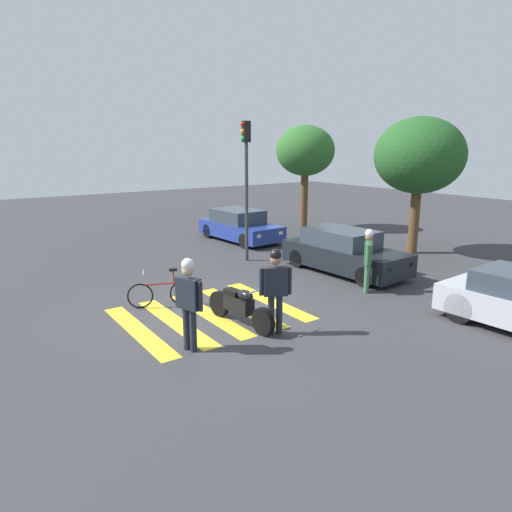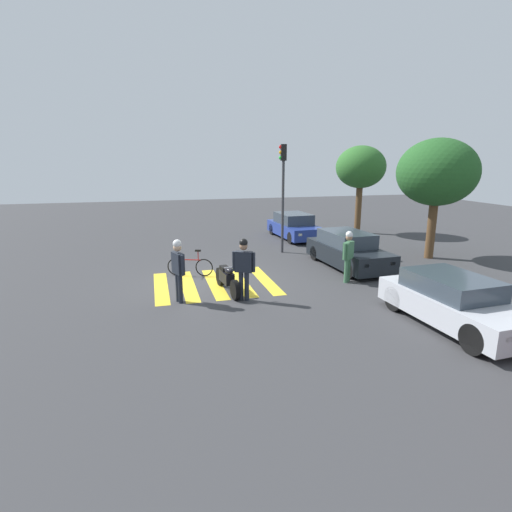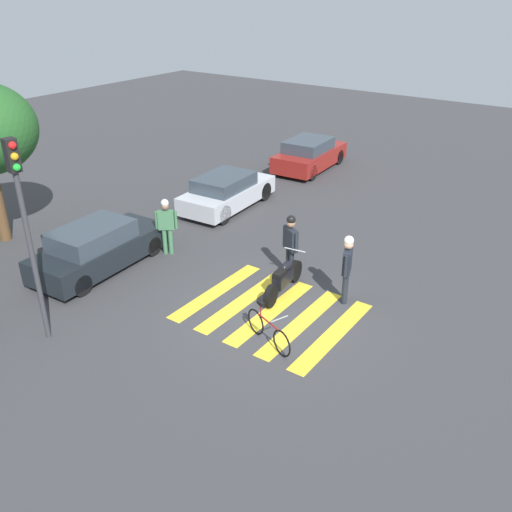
{
  "view_description": "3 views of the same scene",
  "coord_description": "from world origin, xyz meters",
  "px_view_note": "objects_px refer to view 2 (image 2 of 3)",
  "views": [
    {
      "loc": [
        9.4,
        -5.14,
        4.05
      ],
      "look_at": [
        -0.07,
        1.44,
        1.26
      ],
      "focal_mm": 32.46,
      "sensor_mm": 36.0,
      "label": 1
    },
    {
      "loc": [
        13.1,
        -1.95,
        4.16
      ],
      "look_at": [
        0.27,
        1.4,
        0.96
      ],
      "focal_mm": 28.07,
      "sensor_mm": 36.0,
      "label": 2
    },
    {
      "loc": [
        -10.06,
        -6.62,
        7.68
      ],
      "look_at": [
        0.88,
        1.1,
        0.93
      ],
      "focal_mm": 38.73,
      "sensor_mm": 36.0,
      "label": 3
    }
  ],
  "objects_px": {
    "police_motorcycle": "(227,278)",
    "traffic_light_pole": "(283,182)",
    "car_black_suv": "(348,250)",
    "officer_on_foot": "(178,266)",
    "car_blue_hatchback": "(294,226)",
    "leaning_bicycle": "(190,266)",
    "officer_by_motorcycle": "(244,264)",
    "car_silver_sedan": "(454,302)",
    "pedestrian_bystander": "(348,253)"
  },
  "relations": [
    {
      "from": "police_motorcycle",
      "to": "pedestrian_bystander",
      "type": "xyz_separation_m",
      "value": [
        -0.01,
        4.24,
        0.59
      ]
    },
    {
      "from": "officer_by_motorcycle",
      "to": "car_blue_hatchback",
      "type": "bearing_deg",
      "value": 151.5
    },
    {
      "from": "police_motorcycle",
      "to": "car_blue_hatchback",
      "type": "height_order",
      "value": "car_blue_hatchback"
    },
    {
      "from": "pedestrian_bystander",
      "to": "car_black_suv",
      "type": "relative_size",
      "value": 0.42
    },
    {
      "from": "police_motorcycle",
      "to": "officer_on_foot",
      "type": "bearing_deg",
      "value": -69.95
    },
    {
      "from": "leaning_bicycle",
      "to": "officer_by_motorcycle",
      "type": "height_order",
      "value": "officer_by_motorcycle"
    },
    {
      "from": "police_motorcycle",
      "to": "officer_on_foot",
      "type": "height_order",
      "value": "officer_on_foot"
    },
    {
      "from": "pedestrian_bystander",
      "to": "traffic_light_pole",
      "type": "bearing_deg",
      "value": -171.33
    },
    {
      "from": "officer_by_motorcycle",
      "to": "car_blue_hatchback",
      "type": "distance_m",
      "value": 10.24
    },
    {
      "from": "police_motorcycle",
      "to": "car_silver_sedan",
      "type": "height_order",
      "value": "car_silver_sedan"
    },
    {
      "from": "officer_on_foot",
      "to": "officer_by_motorcycle",
      "type": "distance_m",
      "value": 1.93
    },
    {
      "from": "leaning_bicycle",
      "to": "officer_on_foot",
      "type": "bearing_deg",
      "value": -12.19
    },
    {
      "from": "police_motorcycle",
      "to": "traffic_light_pole",
      "type": "distance_m",
      "value": 6.66
    },
    {
      "from": "pedestrian_bystander",
      "to": "traffic_light_pole",
      "type": "distance_m",
      "value": 5.45
    },
    {
      "from": "car_black_suv",
      "to": "traffic_light_pole",
      "type": "bearing_deg",
      "value": -150.7
    },
    {
      "from": "officer_by_motorcycle",
      "to": "car_blue_hatchback",
      "type": "height_order",
      "value": "officer_by_motorcycle"
    },
    {
      "from": "officer_on_foot",
      "to": "officer_by_motorcycle",
      "type": "bearing_deg",
      "value": 80.78
    },
    {
      "from": "officer_by_motorcycle",
      "to": "car_silver_sedan",
      "type": "xyz_separation_m",
      "value": [
        3.2,
        4.76,
        -0.49
      ]
    },
    {
      "from": "officer_by_motorcycle",
      "to": "car_silver_sedan",
      "type": "bearing_deg",
      "value": 56.09
    },
    {
      "from": "police_motorcycle",
      "to": "officer_by_motorcycle",
      "type": "height_order",
      "value": "officer_by_motorcycle"
    },
    {
      "from": "police_motorcycle",
      "to": "leaning_bicycle",
      "type": "relative_size",
      "value": 1.35
    },
    {
      "from": "officer_on_foot",
      "to": "car_silver_sedan",
      "type": "distance_m",
      "value": 7.55
    },
    {
      "from": "pedestrian_bystander",
      "to": "car_silver_sedan",
      "type": "height_order",
      "value": "pedestrian_bystander"
    },
    {
      "from": "pedestrian_bystander",
      "to": "car_black_suv",
      "type": "bearing_deg",
      "value": 152.6
    },
    {
      "from": "police_motorcycle",
      "to": "pedestrian_bystander",
      "type": "distance_m",
      "value": 4.28
    },
    {
      "from": "car_black_suv",
      "to": "police_motorcycle",
      "type": "bearing_deg",
      "value": -70.09
    },
    {
      "from": "officer_on_foot",
      "to": "car_black_suv",
      "type": "height_order",
      "value": "officer_on_foot"
    },
    {
      "from": "officer_on_foot",
      "to": "car_silver_sedan",
      "type": "bearing_deg",
      "value": 62.23
    },
    {
      "from": "police_motorcycle",
      "to": "traffic_light_pole",
      "type": "relative_size",
      "value": 0.45
    },
    {
      "from": "pedestrian_bystander",
      "to": "car_blue_hatchback",
      "type": "relative_size",
      "value": 0.44
    },
    {
      "from": "police_motorcycle",
      "to": "pedestrian_bystander",
      "type": "height_order",
      "value": "pedestrian_bystander"
    },
    {
      "from": "pedestrian_bystander",
      "to": "car_black_suv",
      "type": "distance_m",
      "value": 2.15
    },
    {
      "from": "officer_on_foot",
      "to": "car_blue_hatchback",
      "type": "height_order",
      "value": "officer_on_foot"
    },
    {
      "from": "traffic_light_pole",
      "to": "car_black_suv",
      "type": "bearing_deg",
      "value": 29.3
    },
    {
      "from": "car_silver_sedan",
      "to": "traffic_light_pole",
      "type": "relative_size",
      "value": 0.86
    },
    {
      "from": "officer_by_motorcycle",
      "to": "car_silver_sedan",
      "type": "relative_size",
      "value": 0.46
    },
    {
      "from": "leaning_bicycle",
      "to": "car_black_suv",
      "type": "bearing_deg",
      "value": 87.41
    },
    {
      "from": "officer_by_motorcycle",
      "to": "car_black_suv",
      "type": "xyz_separation_m",
      "value": [
        -2.77,
        4.86,
        -0.47
      ]
    },
    {
      "from": "pedestrian_bystander",
      "to": "car_blue_hatchback",
      "type": "bearing_deg",
      "value": 173.05
    },
    {
      "from": "police_motorcycle",
      "to": "traffic_light_pole",
      "type": "height_order",
      "value": "traffic_light_pole"
    },
    {
      "from": "traffic_light_pole",
      "to": "police_motorcycle",
      "type": "bearing_deg",
      "value": -35.06
    },
    {
      "from": "officer_by_motorcycle",
      "to": "traffic_light_pole",
      "type": "relative_size",
      "value": 0.4
    },
    {
      "from": "officer_by_motorcycle",
      "to": "traffic_light_pole",
      "type": "xyz_separation_m",
      "value": [
        -5.84,
        3.14,
        2.06
      ]
    },
    {
      "from": "officer_on_foot",
      "to": "pedestrian_bystander",
      "type": "height_order",
      "value": "officer_on_foot"
    },
    {
      "from": "officer_on_foot",
      "to": "police_motorcycle",
      "type": "bearing_deg",
      "value": 110.05
    },
    {
      "from": "car_black_suv",
      "to": "car_silver_sedan",
      "type": "bearing_deg",
      "value": -0.97
    },
    {
      "from": "leaning_bicycle",
      "to": "pedestrian_bystander",
      "type": "bearing_deg",
      "value": 67.51
    },
    {
      "from": "leaning_bicycle",
      "to": "officer_by_motorcycle",
      "type": "relative_size",
      "value": 0.84
    },
    {
      "from": "officer_by_motorcycle",
      "to": "officer_on_foot",
      "type": "bearing_deg",
      "value": -99.22
    },
    {
      "from": "leaning_bicycle",
      "to": "officer_on_foot",
      "type": "relative_size",
      "value": 0.84
    }
  ]
}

